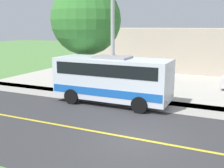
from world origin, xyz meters
TOP-DOWN VIEW (x-y plane):
  - ground_plane at (0.00, 0.00)m, footprint 120.00×120.00m
  - road_surface at (0.00, 0.00)m, footprint 8.00×100.00m
  - sidewalk at (-5.20, 0.00)m, footprint 2.40×100.00m
  - road_centre_line at (0.00, 0.00)m, footprint 0.16×100.00m
  - shuttle_bus_front at (-4.49, -3.07)m, footprint 2.64×6.98m
  - street_light_pole at (-4.87, -3.29)m, footprint 1.97×0.24m
  - tree_curbside at (-7.40, -6.48)m, footprint 5.02×5.02m
  - commercial_building at (-21.40, 0.27)m, footprint 10.00×23.00m

SIDE VIEW (x-z plane):
  - ground_plane at x=0.00m, z-range 0.00..0.00m
  - sidewalk at x=-5.20m, z-range 0.00..0.01m
  - road_surface at x=0.00m, z-range 0.00..0.01m
  - road_centre_line at x=0.00m, z-range 0.01..0.01m
  - shuttle_bus_front at x=-4.49m, z-range 0.14..2.97m
  - commercial_building at x=-21.40m, z-range 0.00..4.27m
  - street_light_pole at x=-4.87m, z-range 0.41..8.26m
  - tree_curbside at x=-7.40m, z-range 1.22..8.71m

